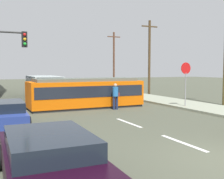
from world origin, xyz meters
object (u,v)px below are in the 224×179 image
Objects in this scene: parked_sedan_near at (48,157)px; utility_pole_far at (114,59)px; streetcar_tram at (86,92)px; parked_sedan_mid at (3,114)px; city_bus at (44,85)px; pedestrian_crossing at (115,95)px; stop_sign at (186,75)px; utility_pole_mid at (149,56)px.

parked_sedan_near is 0.62× the size of utility_pole_far.
streetcar_tram reaches higher than parked_sedan_mid.
parked_sedan_near is 1.14× the size of parked_sedan_mid.
parked_sedan_near is 30.90m from utility_pole_far.
pedestrian_crossing is (2.53, -10.17, -0.16)m from city_bus.
pedestrian_crossing reaches higher than parked_sedan_mid.
parked_sedan_mid is at bearing -171.54° from stop_sign.
parked_sedan_mid is 11.61m from stop_sign.
pedestrian_crossing is 0.36× the size of parked_sedan_near.
pedestrian_crossing is 19.37m from utility_pole_far.
utility_pole_far is (14.41, 27.14, 3.27)m from parked_sedan_near.
city_bus is at bearing 71.77° from parked_sedan_mid.
pedestrian_crossing is 0.41× the size of parked_sedan_mid.
utility_pole_far reaches higher than city_bus.
stop_sign is (7.03, -11.52, 1.09)m from city_bus.
city_bus is 0.73× the size of utility_pole_far.
city_bus is at bearing 97.47° from streetcar_tram.
stop_sign is 0.39× the size of utility_pole_mid.
pedestrian_crossing is 11.65m from parked_sedan_near.
streetcar_tram is 2.16m from pedestrian_crossing.
parked_sedan_mid is 0.54× the size of utility_pole_mid.
utility_pole_far is at bearing 34.14° from city_bus.
pedestrian_crossing is (1.41, -1.64, -0.08)m from streetcar_tram.
utility_pole_mid is 1.01× the size of utility_pole_far.
streetcar_tram is 1.85× the size of parked_sedan_mid.
stop_sign reaches higher than pedestrian_crossing.
streetcar_tram is at bearing -121.09° from utility_pole_far.
streetcar_tram is 6.72m from stop_sign.
parked_sedan_mid is at bearing -156.22° from pedestrian_crossing.
parked_sedan_near is at bearing -122.97° from pedestrian_crossing.
pedestrian_crossing is at bearing 57.03° from parked_sedan_near.
parked_sedan_mid is 18.69m from utility_pole_mid.
stop_sign is 19.12m from utility_pole_far.
utility_pole_far is at bearing 87.81° from utility_pole_mid.
stop_sign is (5.91, -2.98, 1.17)m from streetcar_tram.
streetcar_tram is 7.20m from parked_sedan_mid.
pedestrian_crossing reaches higher than parked_sedan_near.
utility_pole_far is at bearing 65.07° from pedestrian_crossing.
city_bus is at bearing 103.99° from pedestrian_crossing.
city_bus is 13.53m from stop_sign.
utility_pole_mid is 9.21m from utility_pole_far.
utility_pole_mid is at bearing 51.91° from parked_sedan_near.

